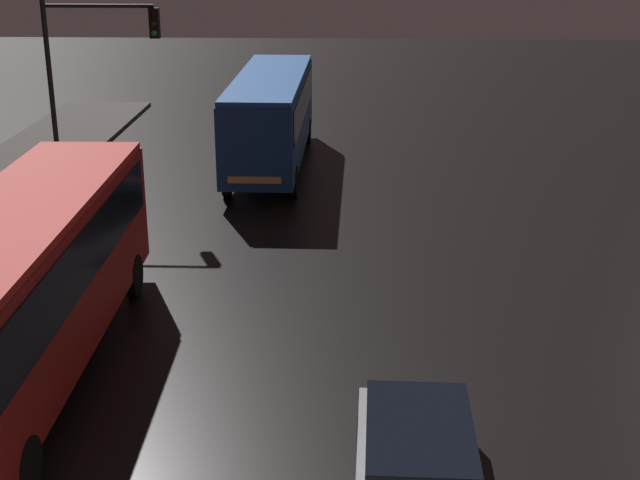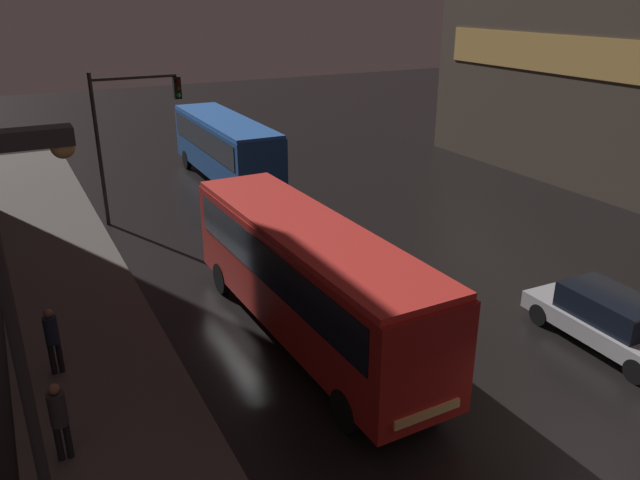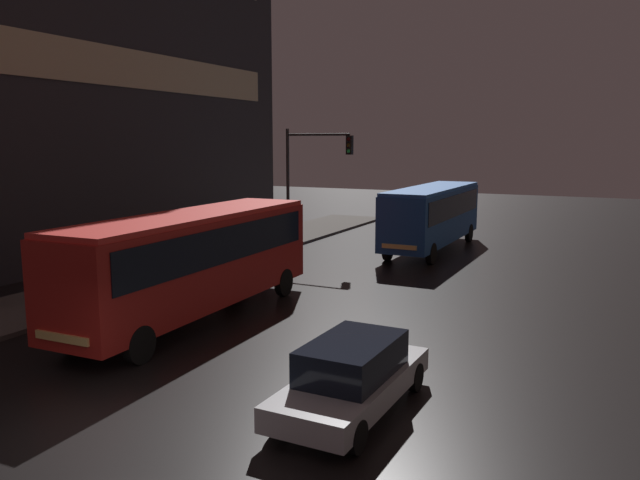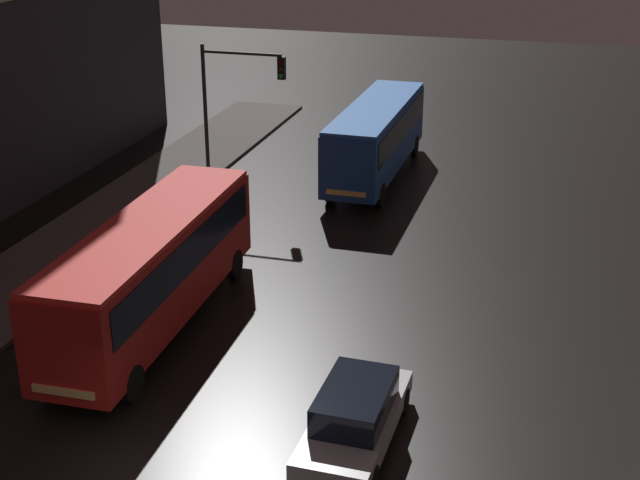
{
  "view_description": "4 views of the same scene",
  "coord_description": "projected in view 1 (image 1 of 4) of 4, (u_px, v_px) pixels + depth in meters",
  "views": [
    {
      "loc": [
        2.68,
        -8.0,
        8.34
      ],
      "look_at": [
        1.99,
        10.4,
        1.72
      ],
      "focal_mm": 50.0,
      "sensor_mm": 36.0,
      "label": 1
    },
    {
      "loc": [
        -10.2,
        -6.5,
        9.07
      ],
      "look_at": [
        -1.56,
        10.09,
        1.62
      ],
      "focal_mm": 35.0,
      "sensor_mm": 36.0,
      "label": 2
    },
    {
      "loc": [
        8.5,
        -8.28,
        5.6
      ],
      "look_at": [
        -0.75,
        10.76,
        2.24
      ],
      "focal_mm": 35.0,
      "sensor_mm": 36.0,
      "label": 3
    },
    {
      "loc": [
        7.78,
        -14.26,
        12.66
      ],
      "look_at": [
        0.94,
        9.85,
        2.27
      ],
      "focal_mm": 50.0,
      "sensor_mm": 36.0,
      "label": 4
    }
  ],
  "objects": [
    {
      "name": "car_taxi",
      "position": [
        418.0,
        469.0,
        13.01
      ],
      "size": [
        1.95,
        4.71,
        1.53
      ],
      "rotation": [
        0.0,
        0.0,
        3.12
      ],
      "color": "#B7B7BC",
      "rests_on": "ground"
    },
    {
      "name": "traffic_light_main",
      "position": [
        88.0,
        62.0,
        27.4
      ],
      "size": [
        3.61,
        0.35,
        6.21
      ],
      "color": "#2D2D2D",
      "rests_on": "ground"
    },
    {
      "name": "bus_far",
      "position": [
        271.0,
        111.0,
        31.33
      ],
      "size": [
        2.49,
        10.23,
        3.28
      ],
      "rotation": [
        0.0,
        0.0,
        3.13
      ],
      "color": "#194793",
      "rests_on": "ground"
    },
    {
      "name": "bus_near",
      "position": [
        25.0,
        275.0,
        16.65
      ],
      "size": [
        2.66,
        10.69,
        3.4
      ],
      "rotation": [
        0.0,
        0.0,
        3.16
      ],
      "color": "#AD1E19",
      "rests_on": "ground"
    }
  ]
}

